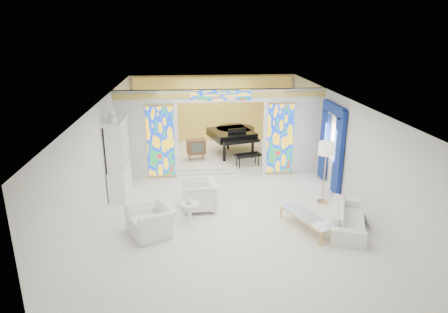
{
  "coord_description": "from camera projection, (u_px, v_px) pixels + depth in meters",
  "views": [
    {
      "loc": [
        -1.04,
        -11.04,
        4.97
      ],
      "look_at": [
        -0.05,
        0.2,
        1.27
      ],
      "focal_mm": 32.0,
      "sensor_mm": 36.0,
      "label": 1
    }
  ],
  "objects": [
    {
      "name": "coffee_table",
      "position": [
        307.0,
        217.0,
        10.14
      ],
      "size": [
        1.15,
        1.78,
        0.38
      ],
      "rotation": [
        0.0,
        0.0,
        0.4
      ],
      "color": "silver",
      "rests_on": "floor"
    },
    {
      "name": "alcove_platform",
      "position": [
        217.0,
        154.0,
        15.94
      ],
      "size": [
        6.8,
        3.8,
        0.18
      ],
      "primitive_type": "cube",
      "color": "white",
      "rests_on": "floor"
    },
    {
      "name": "side_table",
      "position": [
        190.0,
        210.0,
        10.42
      ],
      "size": [
        0.47,
        0.47,
        0.58
      ],
      "rotation": [
        0.0,
        0.0,
        0.01
      ],
      "color": "white",
      "rests_on": "floor"
    },
    {
      "name": "tv_console",
      "position": [
        196.0,
        147.0,
        14.89
      ],
      "size": [
        0.73,
        0.55,
        0.77
      ],
      "rotation": [
        0.0,
        0.0,
        0.16
      ],
      "color": "#53341E",
      "rests_on": "alcove_platform"
    },
    {
      "name": "stained_glass_transom",
      "position": [
        221.0,
        95.0,
        12.99
      ],
      "size": [
        2.0,
        0.04,
        0.34
      ],
      "primitive_type": "cube",
      "color": "gold",
      "rests_on": "partition_wall"
    },
    {
      "name": "chandelier",
      "position": [
        222.0,
        93.0,
        15.09
      ],
      "size": [
        0.48,
        0.48,
        0.3
      ],
      "primitive_type": "cylinder",
      "color": "gold",
      "rests_on": "ceiling"
    },
    {
      "name": "sofa",
      "position": [
        349.0,
        218.0,
        10.2
      ],
      "size": [
        1.51,
        2.23,
        0.61
      ],
      "primitive_type": "imported",
      "rotation": [
        0.0,
        0.0,
        1.2
      ],
      "color": "white",
      "rests_on": "floor"
    },
    {
      "name": "stained_glass_right",
      "position": [
        280.0,
        139.0,
        13.64
      ],
      "size": [
        0.9,
        0.04,
        2.4
      ],
      "primitive_type": "cube",
      "color": "gold",
      "rests_on": "partition_wall"
    },
    {
      "name": "vase",
      "position": [
        190.0,
        200.0,
        10.33
      ],
      "size": [
        0.2,
        0.2,
        0.18
      ],
      "primitive_type": "imported",
      "rotation": [
        0.0,
        0.0,
        -0.16
      ],
      "color": "white",
      "rests_on": "side_table"
    },
    {
      "name": "wall_right",
      "position": [
        343.0,
        148.0,
        11.91
      ],
      "size": [
        0.02,
        12.0,
        3.0
      ],
      "primitive_type": "cube",
      "color": "silver",
      "rests_on": "floor"
    },
    {
      "name": "china_cabinet",
      "position": [
        118.0,
        158.0,
        12.01
      ],
      "size": [
        0.56,
        1.46,
        2.72
      ],
      "color": "white",
      "rests_on": "floor"
    },
    {
      "name": "floor_lamp",
      "position": [
        326.0,
        151.0,
        11.32
      ],
      "size": [
        0.58,
        0.58,
        1.85
      ],
      "rotation": [
        0.0,
        0.0,
        0.36
      ],
      "color": "gold",
      "rests_on": "floor"
    },
    {
      "name": "blue_drapes",
      "position": [
        332.0,
        139.0,
        12.54
      ],
      "size": [
        0.14,
        1.85,
        2.65
      ],
      "color": "navy",
      "rests_on": "wall_right"
    },
    {
      "name": "armchair_left",
      "position": [
        151.0,
        220.0,
        9.93
      ],
      "size": [
        1.39,
        1.45,
        0.73
      ],
      "primitive_type": "imported",
      "rotation": [
        0.0,
        0.0,
        -1.1
      ],
      "color": "white",
      "rests_on": "floor"
    },
    {
      "name": "wall_front",
      "position": [
        264.0,
        271.0,
        5.94
      ],
      "size": [
        7.0,
        0.02,
        3.0
      ],
      "primitive_type": "cube",
      "color": "silver",
      "rests_on": "floor"
    },
    {
      "name": "armchair_right",
      "position": [
        199.0,
        195.0,
        11.25
      ],
      "size": [
        0.98,
        0.96,
        0.85
      ],
      "primitive_type": "imported",
      "rotation": [
        0.0,
        0.0,
        -1.52
      ],
      "color": "white",
      "rests_on": "floor"
    },
    {
      "name": "gold_curtain_back",
      "position": [
        214.0,
        111.0,
        17.18
      ],
      "size": [
        6.7,
        0.1,
        2.9
      ],
      "primitive_type": "cube",
      "color": "#DEBC4D",
      "rests_on": "wall_back"
    },
    {
      "name": "partition_wall",
      "position": [
        221.0,
        129.0,
        13.46
      ],
      "size": [
        7.0,
        0.22,
        3.0
      ],
      "color": "silver",
      "rests_on": "floor"
    },
    {
      "name": "wall_left",
      "position": [
        104.0,
        154.0,
        11.32
      ],
      "size": [
        0.02,
        12.0,
        3.0
      ],
      "primitive_type": "cube",
      "color": "silver",
      "rests_on": "floor"
    },
    {
      "name": "floor",
      "position": [
        226.0,
        198.0,
        12.08
      ],
      "size": [
        12.0,
        12.0,
        0.0
      ],
      "primitive_type": "plane",
      "color": "white",
      "rests_on": "ground"
    },
    {
      "name": "grand_piano",
      "position": [
        234.0,
        134.0,
        15.6
      ],
      "size": [
        2.08,
        3.19,
        1.16
      ],
      "rotation": [
        0.0,
        0.0,
        0.28
      ],
      "color": "black",
      "rests_on": "alcove_platform"
    },
    {
      "name": "ceiling",
      "position": [
        226.0,
        100.0,
        11.15
      ],
      "size": [
        7.0,
        12.0,
        0.02
      ],
      "primitive_type": "cube",
      "color": "white",
      "rests_on": "wall_back"
    },
    {
      "name": "stained_glass_left",
      "position": [
        161.0,
        142.0,
        13.3
      ],
      "size": [
        0.9,
        0.04,
        2.4
      ],
      "primitive_type": "cube",
      "color": "gold",
      "rests_on": "partition_wall"
    },
    {
      "name": "wall_back",
      "position": [
        213.0,
        110.0,
        17.29
      ],
      "size": [
        7.0,
        0.02,
        3.0
      ],
      "primitive_type": "cube",
      "color": "silver",
      "rests_on": "floor"
    }
  ]
}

